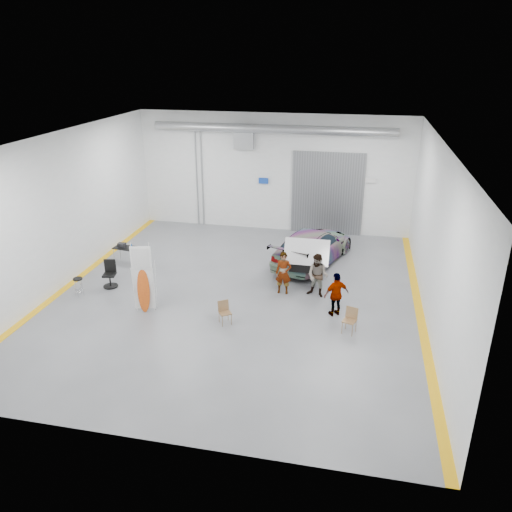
% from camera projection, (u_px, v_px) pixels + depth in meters
% --- Properties ---
extents(ground, '(16.00, 16.00, 0.00)m').
position_uv_depth(ground, '(236.00, 295.00, 19.37)').
color(ground, slate).
rests_on(ground, ground).
extents(room_shell, '(14.02, 16.18, 6.01)m').
position_uv_depth(room_shell, '(254.00, 179.00, 19.77)').
color(room_shell, silver).
rests_on(room_shell, ground).
extents(sedan_car, '(3.69, 5.66, 1.52)m').
position_uv_depth(sedan_car, '(313.00, 246.00, 22.15)').
color(sedan_car, silver).
rests_on(sedan_car, ground).
extents(person_a, '(0.63, 0.42, 1.70)m').
position_uv_depth(person_a, '(283.00, 273.00, 19.27)').
color(person_a, '#9B7C54').
rests_on(person_a, ground).
extents(person_b, '(0.99, 0.85, 1.73)m').
position_uv_depth(person_b, '(318.00, 276.00, 19.00)').
color(person_b, teal).
rests_on(person_b, ground).
extents(person_c, '(1.02, 0.84, 1.65)m').
position_uv_depth(person_c, '(336.00, 294.00, 17.64)').
color(person_c, '#A45336').
rests_on(person_c, ground).
extents(surfboard_display, '(0.75, 0.32, 2.68)m').
position_uv_depth(surfboard_display, '(142.00, 284.00, 17.81)').
color(surfboard_display, white).
rests_on(surfboard_display, ground).
extents(folding_chair_near, '(0.53, 0.59, 0.82)m').
position_uv_depth(folding_chair_near, '(225.00, 317.00, 17.29)').
color(folding_chair_near, brown).
rests_on(folding_chair_near, ground).
extents(folding_chair_far, '(0.52, 0.55, 0.88)m').
position_uv_depth(folding_chair_far, '(349.00, 325.00, 16.73)').
color(folding_chair_far, brown).
rests_on(folding_chair_far, ground).
extents(shop_stool, '(0.38, 0.38, 0.74)m').
position_uv_depth(shop_stool, '(79.00, 287.00, 19.23)').
color(shop_stool, black).
rests_on(shop_stool, ground).
extents(work_table, '(1.22, 0.72, 0.94)m').
position_uv_depth(work_table, '(125.00, 247.00, 22.10)').
color(work_table, gray).
rests_on(work_table, ground).
extents(office_chair, '(0.58, 0.60, 1.09)m').
position_uv_depth(office_chair, '(110.00, 275.00, 19.94)').
color(office_chair, black).
rests_on(office_chair, ground).
extents(trunk_lid, '(1.78, 1.08, 0.04)m').
position_uv_depth(trunk_lid, '(307.00, 249.00, 19.70)').
color(trunk_lid, silver).
rests_on(trunk_lid, sedan_car).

